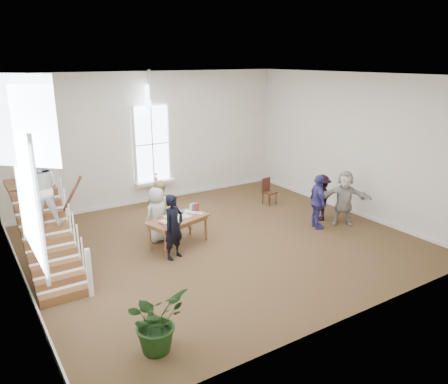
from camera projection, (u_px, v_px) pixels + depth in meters
ground at (220, 242)px, 12.16m from camera, size 10.00×10.00×0.00m
room_shell at (155, 190)px, 15.58m from camera, size 10.49×10.00×10.00m
staircase at (43, 207)px, 10.06m from camera, size 1.10×4.10×2.92m
library_table at (178, 221)px, 11.76m from camera, size 1.84×1.27×0.85m
police_officer at (174, 227)px, 10.97m from camera, size 0.72×0.60×1.69m
elderly_woman at (157, 215)px, 12.05m from camera, size 0.85×0.67×1.54m
person_yellow at (160, 207)px, 12.60m from camera, size 0.96×0.96×1.57m
woman_cluster_a at (318, 202)px, 12.93m from camera, size 0.73×1.05×1.65m
woman_cluster_b at (321, 198)px, 13.63m from camera, size 1.01×1.08×1.46m
woman_cluster_c at (344, 198)px, 13.23m from camera, size 1.52×1.40×1.70m
floor_plant at (156, 321)px, 7.52m from camera, size 1.29×1.21×1.14m
side_chair at (268, 190)px, 15.22m from camera, size 0.47×0.47×0.92m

